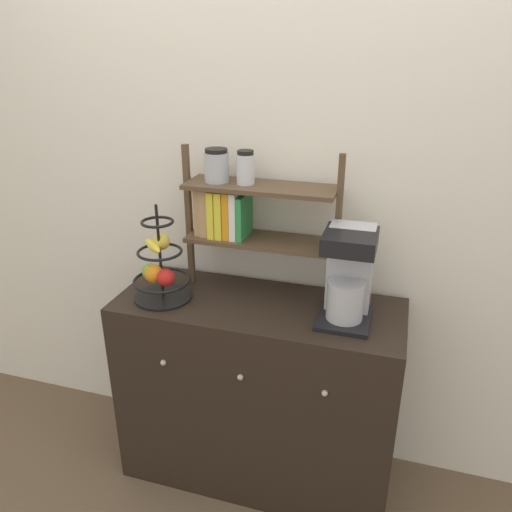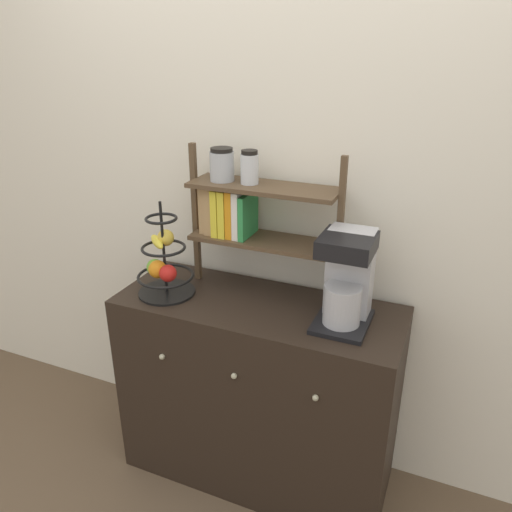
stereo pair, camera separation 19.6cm
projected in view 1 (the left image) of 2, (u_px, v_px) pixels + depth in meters
name	position (u px, v px, depth m)	size (l,w,h in m)	color
ground_plane	(243.00, 506.00, 2.19)	(12.00, 12.00, 0.00)	brown
wall_back	(277.00, 190.00, 2.13)	(7.00, 0.05, 2.60)	silver
sideboard	(258.00, 392.00, 2.22)	(1.19, 0.48, 0.89)	black
coffee_maker	(349.00, 274.00, 1.89)	(0.20, 0.26, 0.36)	black
fruit_stand	(159.00, 269.00, 2.04)	(0.24, 0.24, 0.41)	black
shelf_hutch	(238.00, 206.00, 2.04)	(0.66, 0.20, 0.61)	brown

